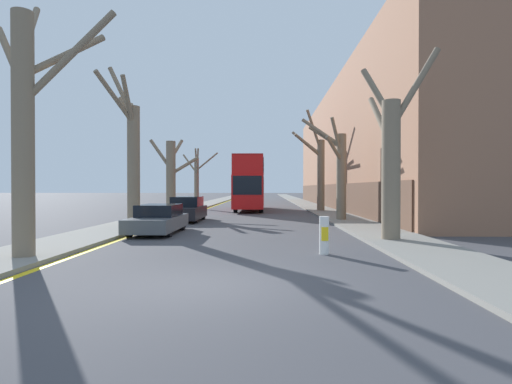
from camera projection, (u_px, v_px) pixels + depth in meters
name	position (u px, v px, depth m)	size (l,w,h in m)	color
ground_plane	(213.00, 285.00, 8.16)	(300.00, 300.00, 0.00)	#424247
sidewalk_left	(217.00, 201.00, 58.29)	(2.63, 120.00, 0.12)	gray
sidewalk_right	(299.00, 201.00, 58.01)	(2.63, 120.00, 0.12)	gray
building_facade_right	(375.00, 150.00, 40.61)	(10.08, 49.05, 11.65)	#93664C
kerb_line_stripe	(227.00, 201.00, 58.25)	(0.24, 120.00, 0.01)	yellow
street_tree_left_0	(27.00, 120.00, 10.98)	(3.79, 2.36, 7.79)	#7A6B56
street_tree_left_1	(132.00, 154.00, 19.89)	(1.64, 4.43, 8.06)	#7A6B56
street_tree_left_2	(171.00, 175.00, 28.64)	(3.40, 1.80, 5.62)	#7A6B56
street_tree_left_3	(197.00, 179.00, 38.06)	(3.48, 2.09, 5.69)	#7A6B56
street_tree_right_0	(390.00, 156.00, 14.68)	(2.67, 2.94, 7.04)	#7A6B56
street_tree_right_1	(339.00, 170.00, 23.67)	(2.61, 2.64, 6.24)	#7A6B56
street_tree_right_2	(319.00, 170.00, 33.26)	(2.72, 2.33, 8.34)	#7A6B56
double_decker_bus	(250.00, 181.00, 35.43)	(2.47, 10.82, 4.60)	red
parked_car_0	(158.00, 219.00, 17.49)	(1.82, 4.45, 1.25)	#4C5156
parked_car_1	(187.00, 210.00, 23.82)	(1.82, 4.44, 1.46)	black
traffic_bollard	(324.00, 235.00, 11.93)	(0.30, 0.31, 1.13)	white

